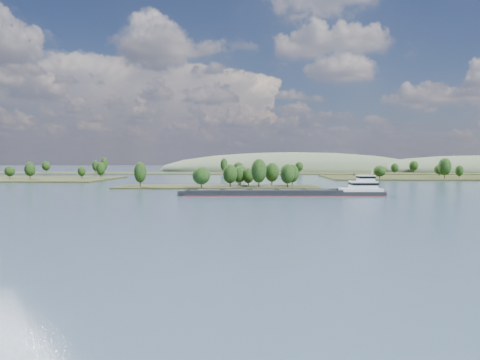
{
  "coord_description": "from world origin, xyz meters",
  "views": [
    {
      "loc": [
        21.07,
        -52.35,
        14.35
      ],
      "look_at": [
        13.25,
        130.0,
        6.0
      ],
      "focal_mm": 35.0,
      "sensor_mm": 36.0,
      "label": 1
    }
  ],
  "objects": [
    {
      "name": "cargo_barge",
      "position": [
        35.19,
        131.71,
        1.37
      ],
      "size": [
        80.81,
        13.64,
        10.88
      ],
      "color": "black",
      "rests_on": "ground"
    },
    {
      "name": "hill_east",
      "position": [
        260.0,
        470.0,
        0.0
      ],
      "size": [
        260.0,
        140.0,
        36.0
      ],
      "primitive_type": "ellipsoid",
      "color": "#49593D",
      "rests_on": "ground"
    },
    {
      "name": "tree_island",
      "position": [
        6.87,
        178.79,
        3.94
      ],
      "size": [
        100.0,
        33.07,
        14.91
      ],
      "color": "#272D14",
      "rests_on": "ground"
    },
    {
      "name": "ground",
      "position": [
        0.0,
        120.0,
        0.0
      ],
      "size": [
        1800.0,
        1800.0,
        0.0
      ],
      "primitive_type": "plane",
      "color": "#334258",
      "rests_on": "ground"
    },
    {
      "name": "hill_west",
      "position": [
        60.0,
        500.0,
        0.0
      ],
      "size": [
        320.0,
        160.0,
        44.0
      ],
      "primitive_type": "ellipsoid",
      "color": "#49593D",
      "rests_on": "ground"
    },
    {
      "name": "back_shoreline",
      "position": [
        6.45,
        399.82,
        0.62
      ],
      "size": [
        900.0,
        60.0,
        16.3
      ],
      "color": "#272D14",
      "rests_on": "ground"
    }
  ]
}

